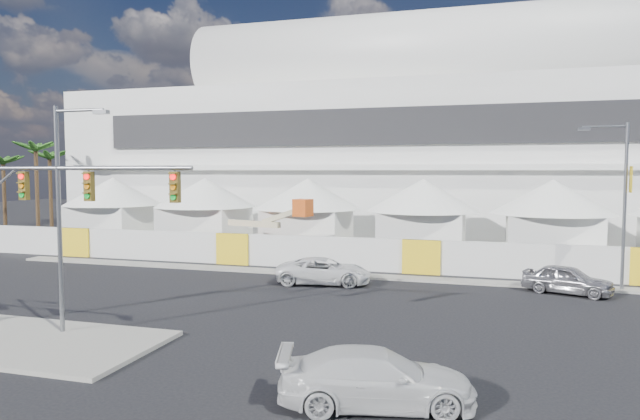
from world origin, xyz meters
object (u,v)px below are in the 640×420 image
(traffic_mast, at_px, (16,225))
(boom_lift, at_px, (249,240))
(lot_car_c, at_px, (187,244))
(streetlight_curb, at_px, (621,194))
(pickup_curb, at_px, (324,271))
(sedan_silver, at_px, (567,279))
(lot_car_a, at_px, (615,258))
(streetlight_median, at_px, (64,204))
(pickup_near, at_px, (376,378))

(traffic_mast, xyz_separation_m, boom_lift, (0.50, 20.25, -2.90))
(lot_car_c, distance_m, boom_lift, 4.58)
(streetlight_curb, bearing_deg, pickup_curb, -170.33)
(sedan_silver, height_order, boom_lift, boom_lift)
(lot_car_a, height_order, lot_car_c, lot_car_c)
(streetlight_median, relative_size, boom_lift, 0.98)
(lot_car_a, bearing_deg, streetlight_median, 156.68)
(traffic_mast, distance_m, boom_lift, 20.46)
(streetlight_curb, relative_size, boom_lift, 1.00)
(lot_car_a, height_order, boom_lift, boom_lift)
(pickup_curb, bearing_deg, traffic_mast, 135.87)
(lot_car_c, relative_size, traffic_mast, 0.51)
(pickup_near, relative_size, traffic_mast, 0.51)
(pickup_curb, relative_size, lot_car_a, 1.28)
(streetlight_median, height_order, streetlight_curb, streetlight_curb)
(pickup_curb, bearing_deg, sedan_silver, -93.31)
(sedan_silver, bearing_deg, traffic_mast, 141.35)
(sedan_silver, distance_m, lot_car_c, 25.55)
(traffic_mast, xyz_separation_m, streetlight_curb, (23.15, 14.29, 0.87))
(lot_car_c, xyz_separation_m, streetlight_curb, (27.16, -5.27, 4.14))
(pickup_curb, distance_m, streetlight_median, 14.03)
(lot_car_c, bearing_deg, streetlight_median, -143.74)
(pickup_near, xyz_separation_m, streetlight_median, (-12.01, 2.93, 4.12))
(sedan_silver, relative_size, lot_car_a, 1.06)
(pickup_near, bearing_deg, streetlight_median, 61.38)
(pickup_near, distance_m, lot_car_a, 26.33)
(lot_car_a, xyz_separation_m, boom_lift, (-23.90, -1.08, 0.46))
(lot_car_c, xyz_separation_m, streetlight_median, (6.20, -19.56, 4.11))
(pickup_curb, distance_m, pickup_near, 15.78)
(pickup_curb, bearing_deg, lot_car_c, 50.07)
(streetlight_curb, bearing_deg, traffic_mast, -148.31)
(pickup_curb, xyz_separation_m, traffic_mast, (-8.54, -11.80, 3.31))
(pickup_curb, distance_m, traffic_mast, 14.94)
(lot_car_a, distance_m, streetlight_median, 31.09)
(lot_car_c, relative_size, streetlight_median, 0.62)
(sedan_silver, height_order, pickup_near, pickup_near)
(pickup_near, relative_size, lot_car_a, 1.28)
(traffic_mast, height_order, streetlight_curb, streetlight_curb)
(pickup_curb, bearing_deg, lot_car_a, -67.21)
(pickup_curb, relative_size, boom_lift, 0.60)
(lot_car_a, relative_size, streetlight_median, 0.48)
(sedan_silver, distance_m, traffic_mast, 24.53)
(lot_car_a, bearing_deg, pickup_near, -179.98)
(boom_lift, bearing_deg, traffic_mast, -76.71)
(lot_car_a, height_order, streetlight_median, streetlight_median)
(sedan_silver, bearing_deg, pickup_curb, 114.37)
(lot_car_c, bearing_deg, streetlight_curb, -82.30)
(lot_car_c, bearing_deg, traffic_mast, -149.72)
(boom_lift, bearing_deg, pickup_curb, -31.70)
(lot_car_a, bearing_deg, lot_car_c, 116.40)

